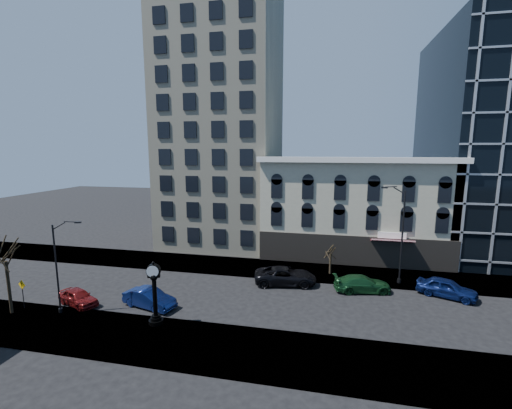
% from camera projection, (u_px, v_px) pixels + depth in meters
% --- Properties ---
extents(ground, '(160.00, 160.00, 0.00)m').
position_uv_depth(ground, '(226.00, 296.00, 31.38)').
color(ground, black).
rests_on(ground, ground).
extents(sidewalk_far, '(160.00, 6.00, 0.12)m').
position_uv_depth(sidewalk_far, '(246.00, 267.00, 39.09)').
color(sidewalk_far, gray).
rests_on(sidewalk_far, ground).
extents(sidewalk_near, '(160.00, 6.00, 0.12)m').
position_uv_depth(sidewalk_near, '(192.00, 344.00, 23.65)').
color(sidewalk_near, gray).
rests_on(sidewalk_near, ground).
extents(cream_tower, '(15.90, 15.40, 42.50)m').
position_uv_depth(cream_tower, '(221.00, 106.00, 47.77)').
color(cream_tower, beige).
rests_on(cream_tower, ground).
extents(victorian_row, '(22.60, 11.19, 12.50)m').
position_uv_depth(victorian_row, '(353.00, 208.00, 43.30)').
color(victorian_row, '#B9B398').
rests_on(victorian_row, ground).
extents(street_clock, '(1.12, 1.12, 4.95)m').
position_uv_depth(street_clock, '(155.00, 296.00, 25.98)').
color(street_clock, black).
rests_on(street_clock, sidewalk_near).
extents(street_lamp_near, '(1.93, 0.91, 7.80)m').
position_uv_depth(street_lamp_near, '(62.00, 243.00, 27.23)').
color(street_lamp_near, black).
rests_on(street_lamp_near, sidewalk_near).
extents(street_lamp_far, '(2.54, 0.77, 9.91)m').
position_uv_depth(street_lamp_far, '(396.00, 209.00, 33.38)').
color(street_lamp_far, black).
rests_on(street_lamp_far, sidewalk_far).
extents(bare_tree_near, '(4.14, 4.14, 7.10)m').
position_uv_depth(bare_tree_near, '(4.00, 250.00, 27.16)').
color(bare_tree_near, '#2F2617').
rests_on(bare_tree_near, sidewalk_near).
extents(bare_tree_far, '(2.14, 2.14, 3.68)m').
position_uv_depth(bare_tree_far, '(331.00, 249.00, 36.37)').
color(bare_tree_far, '#2F2617').
rests_on(bare_tree_far, sidewalk_far).
extents(warning_sign, '(0.80, 0.19, 2.49)m').
position_uv_depth(warning_sign, '(22.00, 289.00, 28.54)').
color(warning_sign, black).
rests_on(warning_sign, sidewalk_near).
extents(car_near_a, '(4.46, 3.04, 1.41)m').
position_uv_depth(car_near_a, '(78.00, 297.00, 29.60)').
color(car_near_a, maroon).
rests_on(car_near_a, ground).
extents(car_near_b, '(5.05, 2.82, 1.58)m').
position_uv_depth(car_near_b, '(149.00, 298.00, 29.18)').
color(car_near_b, '#0C194C').
rests_on(car_near_b, ground).
extents(car_far_a, '(6.54, 3.78, 1.71)m').
position_uv_depth(car_far_a, '(285.00, 276.00, 34.14)').
color(car_far_a, black).
rests_on(car_far_a, ground).
extents(car_far_b, '(5.59, 3.13, 1.53)m').
position_uv_depth(car_far_b, '(362.00, 284.00, 32.39)').
color(car_far_b, '#143F1E').
rests_on(car_far_b, ground).
extents(car_far_c, '(5.38, 3.87, 1.70)m').
position_uv_depth(car_far_c, '(447.00, 288.00, 31.20)').
color(car_far_c, '#0C194C').
rests_on(car_far_c, ground).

